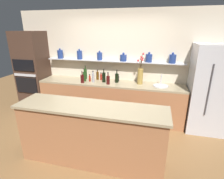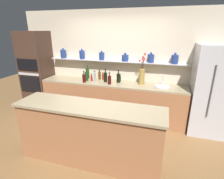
% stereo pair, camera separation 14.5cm
% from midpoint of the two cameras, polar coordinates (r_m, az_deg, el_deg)
% --- Properties ---
extents(ground_plane, '(12.00, 12.00, 0.00)m').
position_cam_midpoint_polar(ground_plane, '(3.57, -5.37, -17.99)').
color(ground_plane, brown).
extents(back_wall_unit, '(5.20, 0.28, 2.60)m').
position_cam_midpoint_polar(back_wall_unit, '(4.46, 0.91, 8.23)').
color(back_wall_unit, beige).
rests_on(back_wall_unit, ground_plane).
extents(back_counter_unit, '(3.53, 0.62, 0.92)m').
position_cam_midpoint_polar(back_counter_unit, '(4.40, -1.56, -3.44)').
color(back_counter_unit, '#99603D').
rests_on(back_counter_unit, ground_plane).
extents(island_counter, '(2.41, 0.61, 1.02)m').
position_cam_midpoint_polar(island_counter, '(2.99, -8.12, -14.30)').
color(island_counter, '#99603D').
rests_on(island_counter, ground_plane).
extents(refrigerator, '(0.92, 0.73, 1.88)m').
position_cam_midpoint_polar(refrigerator, '(4.21, 29.12, -0.07)').
color(refrigerator, '#B7B7BC').
rests_on(refrigerator, ground_plane).
extents(oven_tower, '(0.71, 0.64, 2.11)m').
position_cam_midpoint_polar(oven_tower, '(5.20, -25.07, 5.14)').
color(oven_tower, '#3D281E').
rests_on(oven_tower, ground_plane).
extents(flower_vase, '(0.15, 0.16, 0.73)m').
position_cam_midpoint_polar(flower_vase, '(4.12, 8.22, 4.77)').
color(flower_vase, olive).
rests_on(flower_vase, back_counter_unit).
extents(sink_fixture, '(0.34, 0.34, 0.25)m').
position_cam_midpoint_polar(sink_fixture, '(4.10, 14.67, 1.34)').
color(sink_fixture, '#B7B7BC').
rests_on(sink_fixture, back_counter_unit).
extents(bottle_sauce_0, '(0.05, 0.05, 0.18)m').
position_cam_midpoint_polar(bottle_sauce_0, '(4.37, -8.23, 3.63)').
color(bottle_sauce_0, maroon).
rests_on(bottle_sauce_0, back_counter_unit).
extents(bottle_spirit_1, '(0.07, 0.07, 0.25)m').
position_cam_midpoint_polar(bottle_spirit_1, '(4.50, -5.66, 4.56)').
color(bottle_spirit_1, '#4C2D0C').
rests_on(bottle_spirit_1, back_counter_unit).
extents(bottle_spirit_2, '(0.06, 0.06, 0.28)m').
position_cam_midpoint_polar(bottle_spirit_2, '(4.28, -7.14, 3.94)').
color(bottle_spirit_2, gray).
rests_on(bottle_spirit_2, back_counter_unit).
extents(bottle_wine_3, '(0.07, 0.07, 0.35)m').
position_cam_midpoint_polar(bottle_wine_3, '(4.61, -9.52, 5.11)').
color(bottle_wine_3, '#193814').
rests_on(bottle_wine_3, back_counter_unit).
extents(bottle_wine_4, '(0.08, 0.08, 0.32)m').
position_cam_midpoint_polar(bottle_wine_4, '(4.26, -3.65, 4.01)').
color(bottle_wine_4, black).
rests_on(bottle_wine_4, back_counter_unit).
extents(bottle_sauce_5, '(0.05, 0.05, 0.17)m').
position_cam_midpoint_polar(bottle_sauce_5, '(4.33, 1.10, 3.66)').
color(bottle_sauce_5, black).
rests_on(bottle_sauce_5, back_counter_unit).
extents(bottle_wine_6, '(0.08, 0.08, 0.32)m').
position_cam_midpoint_polar(bottle_wine_6, '(4.39, -9.93, 4.24)').
color(bottle_wine_6, '#193814').
rests_on(bottle_wine_6, back_counter_unit).
extents(bottle_wine_7, '(0.08, 0.08, 0.29)m').
position_cam_midpoint_polar(bottle_wine_7, '(4.27, -10.64, 3.51)').
color(bottle_wine_7, '#380C0C').
rests_on(bottle_wine_7, back_counter_unit).
extents(bottle_wine_8, '(0.08, 0.08, 0.29)m').
position_cam_midpoint_polar(bottle_wine_8, '(4.09, -2.30, 3.14)').
color(bottle_wine_8, '#380C0C').
rests_on(bottle_wine_8, back_counter_unit).
extents(bottle_wine_9, '(0.08, 0.08, 0.31)m').
position_cam_midpoint_polar(bottle_wine_9, '(4.22, 0.58, 3.79)').
color(bottle_wine_9, black).
rests_on(bottle_wine_9, back_counter_unit).
extents(bottle_sauce_10, '(0.05, 0.05, 0.19)m').
position_cam_midpoint_polar(bottle_sauce_10, '(4.47, -4.52, 4.15)').
color(bottle_sauce_10, maroon).
rests_on(bottle_sauce_10, back_counter_unit).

